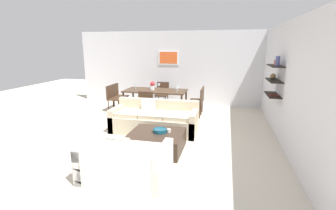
% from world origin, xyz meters
% --- Properties ---
extents(ground_plane, '(18.00, 18.00, 0.00)m').
position_xyz_m(ground_plane, '(0.00, 0.00, 0.00)').
color(ground_plane, beige).
extents(back_wall_unit, '(8.40, 0.09, 2.70)m').
position_xyz_m(back_wall_unit, '(0.29, 3.53, 1.35)').
color(back_wall_unit, silver).
rests_on(back_wall_unit, ground).
extents(right_wall_shelf_unit, '(0.34, 8.20, 2.70)m').
position_xyz_m(right_wall_shelf_unit, '(3.03, 0.60, 1.35)').
color(right_wall_shelf_unit, silver).
rests_on(right_wall_shelf_unit, ground).
extents(sofa_beige, '(2.19, 0.90, 0.78)m').
position_xyz_m(sofa_beige, '(0.00, 0.34, 0.29)').
color(sofa_beige, beige).
rests_on(sofa_beige, ground).
extents(loveseat_white, '(1.40, 0.90, 0.78)m').
position_xyz_m(loveseat_white, '(0.20, -2.04, 0.29)').
color(loveseat_white, white).
rests_on(loveseat_white, ground).
extents(coffee_table, '(1.12, 1.02, 0.38)m').
position_xyz_m(coffee_table, '(0.37, -0.79, 0.19)').
color(coffee_table, '#38281E').
rests_on(coffee_table, ground).
extents(decorative_bowl, '(0.30, 0.30, 0.08)m').
position_xyz_m(decorative_bowl, '(0.44, -0.74, 0.42)').
color(decorative_bowl, navy).
rests_on(decorative_bowl, coffee_table).
extents(candle_jar, '(0.08, 0.08, 0.07)m').
position_xyz_m(candle_jar, '(0.62, -0.70, 0.42)').
color(candle_jar, silver).
rests_on(candle_jar, coffee_table).
extents(dining_table, '(2.03, 0.97, 0.75)m').
position_xyz_m(dining_table, '(-0.50, 2.14, 0.69)').
color(dining_table, '#422D1E').
rests_on(dining_table, ground).
extents(dining_chair_foot, '(0.44, 0.44, 0.88)m').
position_xyz_m(dining_chair_foot, '(-0.50, 1.25, 0.50)').
color(dining_chair_foot, '#422D1E').
rests_on(dining_chair_foot, ground).
extents(dining_chair_right_far, '(0.44, 0.44, 0.88)m').
position_xyz_m(dining_chair_right_far, '(0.92, 2.36, 0.50)').
color(dining_chair_right_far, '#422D1E').
rests_on(dining_chair_right_far, ground).
extents(dining_chair_right_near, '(0.44, 0.44, 0.88)m').
position_xyz_m(dining_chair_right_near, '(0.92, 1.93, 0.50)').
color(dining_chair_right_near, '#422D1E').
rests_on(dining_chair_right_near, ground).
extents(dining_chair_head, '(0.44, 0.44, 0.88)m').
position_xyz_m(dining_chair_head, '(-0.50, 3.04, 0.50)').
color(dining_chair_head, '#422D1E').
rests_on(dining_chair_head, ground).
extents(dining_chair_left_far, '(0.44, 0.44, 0.88)m').
position_xyz_m(dining_chair_left_far, '(-1.92, 2.36, 0.50)').
color(dining_chair_left_far, '#422D1E').
rests_on(dining_chair_left_far, ground).
extents(dining_chair_left_near, '(0.44, 0.44, 0.88)m').
position_xyz_m(dining_chair_left_near, '(-1.92, 1.93, 0.50)').
color(dining_chair_left_near, '#422D1E').
rests_on(dining_chair_left_near, ground).
extents(wine_glass_head, '(0.08, 0.08, 0.16)m').
position_xyz_m(wine_glass_head, '(-0.50, 2.57, 0.87)').
color(wine_glass_head, silver).
rests_on(wine_glass_head, dining_table).
extents(wine_glass_foot, '(0.07, 0.07, 0.17)m').
position_xyz_m(wine_glass_foot, '(-0.50, 1.72, 0.87)').
color(wine_glass_foot, silver).
rests_on(wine_glass_foot, dining_table).
extents(wine_glass_left_far, '(0.07, 0.07, 0.16)m').
position_xyz_m(wine_glass_left_far, '(-1.24, 2.26, 0.87)').
color(wine_glass_left_far, silver).
rests_on(wine_glass_left_far, dining_table).
extents(wine_glass_right_near, '(0.08, 0.08, 0.17)m').
position_xyz_m(wine_glass_right_near, '(0.23, 2.02, 0.87)').
color(wine_glass_right_near, silver).
rests_on(wine_glass_right_near, dining_table).
extents(wine_glass_right_far, '(0.08, 0.08, 0.17)m').
position_xyz_m(wine_glass_right_far, '(0.23, 2.26, 0.87)').
color(wine_glass_right_far, silver).
rests_on(wine_glass_right_far, dining_table).
extents(centerpiece_vase, '(0.16, 0.16, 0.29)m').
position_xyz_m(centerpiece_vase, '(-0.59, 2.13, 0.91)').
color(centerpiece_vase, silver).
rests_on(centerpiece_vase, dining_table).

